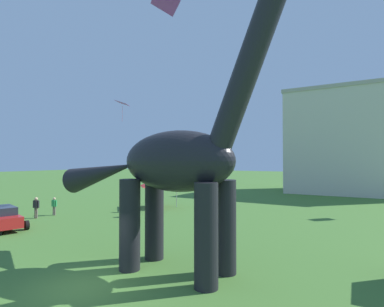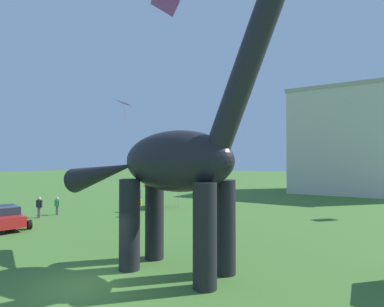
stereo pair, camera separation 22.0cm
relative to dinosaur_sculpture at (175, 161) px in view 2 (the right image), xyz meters
The scene contains 11 objects.
ground_plane 5.91m from the dinosaur_sculpture, 123.94° to the right, with size 240.00×240.00×0.00m, color #42702D.
dinosaur_sculpture is the anchor object (origin of this frame).
parked_sedan_left 14.98m from the dinosaur_sculpture, behind, with size 4.52×2.84×1.55m.
person_watching_child 16.08m from the dinosaur_sculpture, 140.12° to the left, with size 0.47×0.21×1.25m.
person_far_spectator 17.56m from the dinosaur_sculpture, 160.70° to the left, with size 0.57×0.25×1.52m.
person_photographer 13.62m from the dinosaur_sculpture, 138.08° to the left, with size 0.64×0.28×1.70m.
person_vendor_side 17.18m from the dinosaur_sculpture, 165.88° to the left, with size 0.63×0.28×1.68m.
festival_canopy_tent 17.60m from the dinosaur_sculpture, 129.48° to the left, with size 3.15×3.15×3.00m.
kite_high_left 7.04m from the dinosaur_sculpture, behind, with size 1.83×1.80×0.49m.
kite_mid_left 11.91m from the dinosaur_sculpture, 145.04° to the left, with size 1.33×1.49×1.57m.
background_building_block 38.41m from the dinosaur_sculpture, 83.17° to the left, with size 16.71×10.77×14.69m.
Camera 2 is at (9.43, -7.70, 4.69)m, focal length 28.60 mm.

